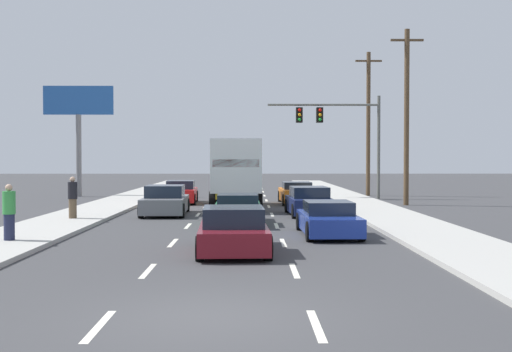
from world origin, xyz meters
name	(u,v)px	position (x,y,z in m)	size (l,w,h in m)	color
ground_plane	(237,206)	(0.00, 25.00, 0.00)	(140.00, 140.00, 0.00)	#3D3D3F
sidewalk_right	(379,212)	(6.76, 20.00, 0.07)	(3.03, 80.00, 0.14)	#B2AFA8
sidewalk_left	(91,212)	(-6.76, 20.00, 0.07)	(3.03, 80.00, 0.14)	#B2AFA8
lane_markings	(237,206)	(0.00, 24.40, 0.00)	(3.54, 62.00, 0.01)	silver
car_red	(181,193)	(-3.27, 26.98, 0.60)	(1.95, 4.20, 1.30)	red
car_gray	(165,201)	(-3.20, 19.35, 0.61)	(2.10, 4.56, 1.36)	slate
box_truck	(235,169)	(-0.07, 23.43, 2.03)	(2.78, 7.78, 3.51)	white
car_green	(238,210)	(0.20, 15.12, 0.55)	(1.94, 4.56, 1.20)	#196B38
car_maroon	(233,232)	(0.21, 7.41, 0.58)	(2.09, 4.36, 1.27)	maroon
car_orange	(297,194)	(3.35, 26.53, 0.57)	(1.96, 4.63, 1.24)	orange
car_navy	(309,202)	(3.38, 19.02, 0.60)	(2.07, 4.27, 1.30)	#141E4C
car_blue	(328,220)	(3.32, 11.31, 0.53)	(1.92, 4.41, 1.16)	#1E389E
traffic_signal_mast	(332,123)	(5.92, 30.87, 4.80)	(7.13, 0.69, 6.53)	#595B56
utility_pole_mid	(407,115)	(9.30, 25.35, 4.96)	(1.80, 0.28, 9.65)	brown
utility_pole_far	(368,122)	(8.80, 34.25, 5.05)	(1.80, 0.28, 9.81)	brown
roadside_billboard	(78,116)	(-10.76, 33.42, 5.39)	(4.65, 0.36, 7.40)	slate
pedestrian_near_corner	(9,212)	(-6.58, 9.03, 0.98)	(0.38, 0.38, 1.69)	#1E233F
pedestrian_mid_block	(73,198)	(-6.58, 16.19, 0.99)	(0.38, 0.38, 1.70)	brown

